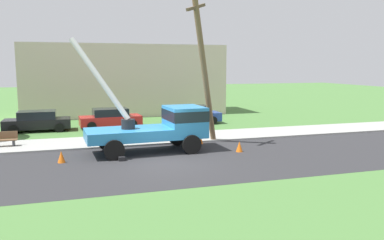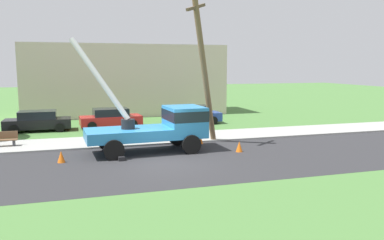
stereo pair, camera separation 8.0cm
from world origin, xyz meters
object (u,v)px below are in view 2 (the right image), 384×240
at_px(utility_truck, 161,125).
at_px(traffic_cone_behind, 61,157).
at_px(leaning_utility_pole, 204,66).
at_px(traffic_cone_ahead, 239,147).
at_px(park_bench, 2,140).
at_px(traffic_cone_curbside, 200,139).
at_px(parked_sedan_black, 38,121).
at_px(parked_sedan_red, 111,118).
at_px(parked_sedan_blue, 192,115).

bearing_deg(utility_truck, traffic_cone_behind, -167.58).
xyz_separation_m(leaning_utility_pole, traffic_cone_ahead, (1.17, -2.49, -4.22)).
relative_size(leaning_utility_pole, park_bench, 5.48).
bearing_deg(traffic_cone_behind, traffic_cone_curbside, 17.06).
xyz_separation_m(traffic_cone_behind, parked_sedan_black, (-1.77, 9.85, 0.43)).
distance_m(parked_sedan_black, parked_sedan_red, 5.01).
bearing_deg(parked_sedan_black, traffic_cone_behind, -79.84).
distance_m(utility_truck, parked_sedan_black, 11.12).
bearing_deg(parked_sedan_black, parked_sedan_red, 1.12).
bearing_deg(utility_truck, leaning_utility_pole, 21.25).
relative_size(traffic_cone_curbside, park_bench, 0.35).
distance_m(leaning_utility_pole, parked_sedan_blue, 8.97).
xyz_separation_m(parked_sedan_black, parked_sedan_blue, (11.32, 0.27, 0.00)).
height_order(traffic_cone_ahead, parked_sedan_black, parked_sedan_black).
distance_m(traffic_cone_behind, parked_sedan_blue, 13.92).
bearing_deg(traffic_cone_curbside, parked_sedan_red, 120.14).
bearing_deg(park_bench, parked_sedan_red, 40.38).
height_order(leaning_utility_pole, traffic_cone_ahead, leaning_utility_pole).
bearing_deg(traffic_cone_behind, leaning_utility_pole, 15.59).
distance_m(utility_truck, traffic_cone_behind, 5.33).
bearing_deg(traffic_cone_ahead, park_bench, 158.62).
bearing_deg(traffic_cone_ahead, utility_truck, 159.80).
relative_size(traffic_cone_behind, parked_sedan_blue, 0.13).
bearing_deg(parked_sedan_blue, park_bench, -156.09).
xyz_separation_m(utility_truck, traffic_cone_behind, (-5.09, -1.12, -1.13)).
distance_m(utility_truck, parked_sedan_red, 9.05).
distance_m(traffic_cone_ahead, parked_sedan_black, 14.79).
distance_m(traffic_cone_behind, park_bench, 5.50).
bearing_deg(parked_sedan_blue, traffic_cone_curbside, -103.73).
xyz_separation_m(traffic_cone_behind, park_bench, (-3.21, 4.46, 0.18)).
distance_m(leaning_utility_pole, parked_sedan_black, 12.84).
bearing_deg(parked_sedan_red, parked_sedan_blue, 1.53).
xyz_separation_m(traffic_cone_behind, parked_sedan_blue, (9.55, 10.12, 0.43)).
bearing_deg(parked_sedan_black, park_bench, -105.02).
bearing_deg(parked_sedan_blue, parked_sedan_black, -178.65).
distance_m(parked_sedan_black, parked_sedan_blue, 11.32).
bearing_deg(parked_sedan_black, parked_sedan_blue, 1.35).
height_order(traffic_cone_ahead, parked_sedan_red, parked_sedan_red).
bearing_deg(parked_sedan_red, parked_sedan_black, -178.88).
relative_size(leaning_utility_pole, parked_sedan_blue, 1.97).
height_order(traffic_cone_behind, parked_sedan_blue, parked_sedan_blue).
relative_size(traffic_cone_curbside, parked_sedan_red, 0.12).
relative_size(traffic_cone_ahead, traffic_cone_curbside, 1.00).
distance_m(leaning_utility_pole, parked_sedan_red, 9.77).
relative_size(traffic_cone_ahead, parked_sedan_blue, 0.13).
relative_size(traffic_cone_curbside, parked_sedan_black, 0.13).
relative_size(utility_truck, traffic_cone_behind, 12.28).
relative_size(parked_sedan_black, parked_sedan_red, 0.98).
bearing_deg(traffic_cone_ahead, traffic_cone_behind, 178.02).
bearing_deg(park_bench, utility_truck, -21.92).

